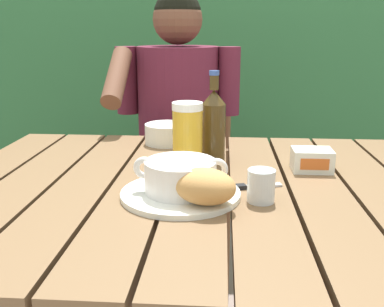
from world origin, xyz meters
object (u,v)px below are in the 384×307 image
Objects in this scene: bread_roll at (205,186)px; beer_bottle at (214,125)px; person_eating at (177,128)px; beer_glass at (187,136)px; chair_near_diner at (183,172)px; butter_tub at (312,160)px; table_knife at (244,187)px; water_glass_small at (261,186)px; serving_plate at (181,194)px; diner_bowl at (167,134)px; soup_bowl at (180,175)px.

beer_bottle is (0.01, 0.34, 0.06)m from bread_roll.
person_eating reaches higher than beer_glass.
bread_roll is (0.14, -1.07, 0.32)m from chair_near_diner.
butter_tub reaches higher than table_knife.
beer_bottle is at bearing -78.11° from chair_near_diner.
person_eating reaches higher than water_glass_small.
chair_near_diner is at bearing 95.06° from serving_plate.
bread_roll is 0.62× the size of beer_bottle.
serving_plate is (0.09, -0.80, 0.03)m from person_eating.
diner_bowl is at bearing 100.94° from serving_plate.
chair_near_diner is at bearing 103.78° from table_knife.
chair_near_diner is 1.01m from table_knife.
serving_plate is 1.71× the size of bread_roll.
diner_bowl is (-0.09, 0.46, -0.02)m from soup_bowl.
person_eating is at bearing 98.67° from beer_glass.
chair_near_diner is 5.90× the size of beer_glass.
serving_plate is 3.74× the size of water_glass_small.
beer_bottle is 1.68× the size of table_knife.
soup_bowl reaches higher than serving_plate.
beer_glass is (0.09, -0.80, 0.36)m from chair_near_diner.
butter_tub is at bearing 32.68° from serving_plate.
butter_tub is (0.41, -0.59, 0.05)m from person_eating.
person_eating is 0.34m from diner_bowl.
water_glass_small is at bearing -67.90° from table_knife.
beer_bottle reaches higher than diner_bowl.
person_eating is at bearing 124.90° from butter_tub.
water_glass_small reaches higher than table_knife.
bread_roll is at bearing -80.33° from person_eating.
soup_bowl is 0.83× the size of beer_bottle.
butter_tub is at bearing -62.72° from chair_near_diner.
water_glass_small is at bearing -69.45° from beer_bottle.
butter_tub is (0.27, 0.27, -0.02)m from bread_roll.
soup_bowl reaches higher than table_knife.
bread_roll is 0.34m from beer_bottle.
soup_bowl reaches higher than butter_tub.
diner_bowl is (-0.41, 0.25, 0.00)m from butter_tub.
beer_glass reaches higher than serving_plate.
butter_tub is at bearing 56.36° from water_glass_small.
table_knife is at bearing -140.66° from butter_tub.
butter_tub reaches higher than serving_plate.
chair_near_diner is 0.32m from person_eating.
serving_plate is (0.09, -1.00, 0.28)m from chair_near_diner.
beer_bottle is at bearing 88.42° from bread_roll.
serving_plate is 1.28× the size of soup_bowl.
diner_bowl is (-0.14, 0.52, -0.02)m from bread_roll.
water_glass_small is at bearing -5.48° from soup_bowl.
beer_glass reaches higher than bread_roll.
beer_glass is 1.27× the size of diner_bowl.
table_knife is (-0.03, 0.08, -0.03)m from water_glass_small.
serving_plate is at bearing -103.41° from beer_bottle.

